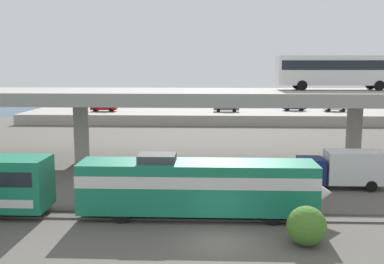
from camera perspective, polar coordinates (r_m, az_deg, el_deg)
name	(u,v)px	position (r m, az deg, el deg)	size (l,w,h in m)	color
ground_plane	(220,241)	(26.00, 3.57, -13.74)	(260.00, 260.00, 0.00)	#565149
rail_strip_near	(219,220)	(29.03, 3.43, -11.19)	(110.00, 0.12, 0.12)	#59544C
rail_strip_far	(218,213)	(30.41, 3.38, -10.26)	(110.00, 0.12, 0.12)	#59544C
train_locomotive	(209,185)	(29.08, 2.19, -6.74)	(16.27, 3.04, 4.18)	#197A56
highway_overpass	(216,98)	(44.18, 3.11, 4.32)	(96.00, 10.70, 7.40)	#9E998E
transit_bus_on_overpass	(338,69)	(47.19, 18.14, 7.62)	(12.00, 2.68, 3.40)	silver
service_truck_west	(344,168)	(38.13, 18.79, -4.38)	(6.80, 2.46, 3.04)	navy
pier_parking_lot	(213,116)	(79.57, 2.75, 2.00)	(66.80, 12.95, 1.73)	#9E998E
parked_car_0	(226,107)	(79.30, 4.43, 3.15)	(4.50, 1.84, 1.50)	#515459
parked_car_1	(335,107)	(83.61, 17.76, 3.04)	(4.13, 1.85, 1.50)	silver
parked_car_2	(104,107)	(81.19, -11.16, 3.14)	(4.54, 1.88, 1.50)	maroon
parked_car_3	(294,106)	(83.11, 12.93, 3.20)	(4.06, 1.90, 1.50)	navy
harbor_water	(213,109)	(102.54, 2.66, 2.96)	(140.00, 36.00, 0.01)	navy
shrub_right	(307,226)	(25.82, 14.42, -11.55)	(2.20, 2.20, 2.20)	#437527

